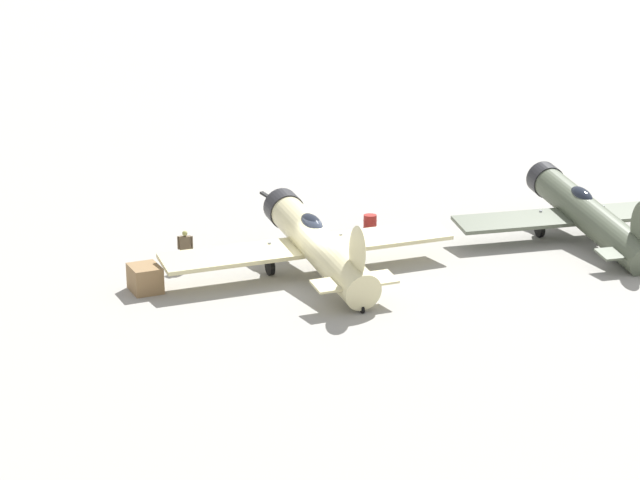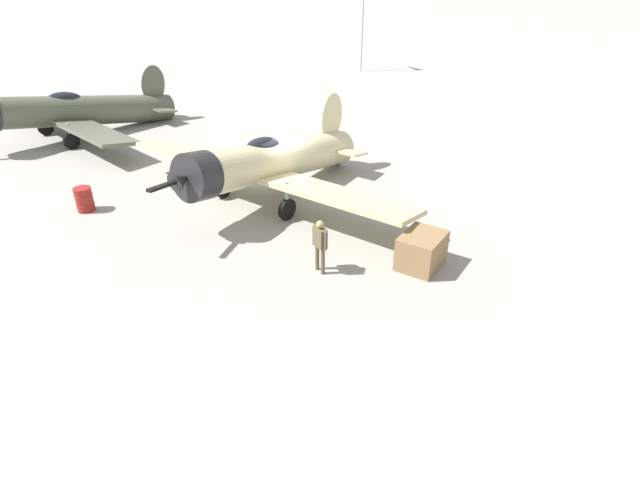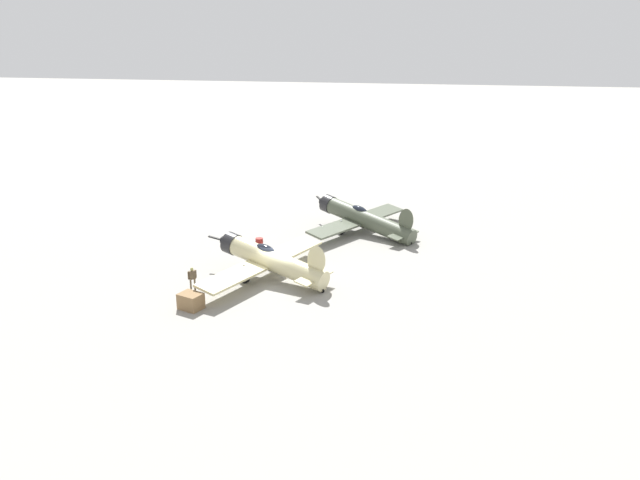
# 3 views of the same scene
# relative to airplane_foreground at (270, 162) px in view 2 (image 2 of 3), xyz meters

# --- Properties ---
(ground_plane) EXTENTS (400.00, 400.00, 0.00)m
(ground_plane) POSITION_rel_airplane_foreground_xyz_m (0.47, -0.18, -1.54)
(ground_plane) COLOR gray
(airplane_foreground) EXTENTS (10.35, 12.78, 3.50)m
(airplane_foreground) POSITION_rel_airplane_foreground_xyz_m (0.00, 0.00, 0.00)
(airplane_foreground) COLOR beige
(airplane_foreground) RESTS_ON ground_plane
(airplane_mid_apron) EXTENTS (10.37, 11.66, 3.42)m
(airplane_mid_apron) POSITION_rel_airplane_foreground_xyz_m (5.07, 12.76, -0.17)
(airplane_mid_apron) COLOR #4C5442
(airplane_mid_apron) RESTS_ON ground_plane
(ground_crew_mechanic) EXTENTS (0.49, 0.53, 1.74)m
(ground_crew_mechanic) POSITION_rel_airplane_foreground_xyz_m (-4.75, -3.25, -0.49)
(ground_crew_mechanic) COLOR brown
(ground_crew_mechanic) RESTS_ON ground_plane
(equipment_crate) EXTENTS (1.78, 1.58, 1.08)m
(equipment_crate) POSITION_rel_airplane_foreground_xyz_m (-3.62, -6.19, -1.00)
(equipment_crate) COLOR olive
(equipment_crate) RESTS_ON ground_plane
(fuel_drum) EXTENTS (0.67, 0.67, 0.93)m
(fuel_drum) POSITION_rel_airplane_foreground_xyz_m (-2.89, 6.48, -1.07)
(fuel_drum) COLOR maroon
(fuel_drum) RESTS_ON ground_plane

